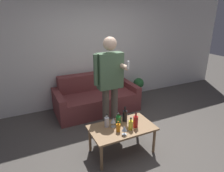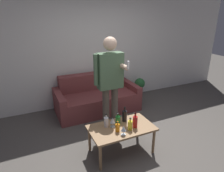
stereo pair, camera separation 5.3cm
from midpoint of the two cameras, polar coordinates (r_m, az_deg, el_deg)
ground_plane at (r=3.54m, az=8.71°, el=-17.37°), size 16.00×16.00×0.00m
wall_back at (r=4.83m, az=-4.84°, el=10.69°), size 8.00×0.06×2.70m
couch at (r=4.65m, az=-4.16°, el=-3.33°), size 1.85×0.91×0.81m
coffee_table at (r=3.23m, az=3.20°, el=-12.43°), size 1.01×0.58×0.46m
bottle_orange at (r=3.24m, az=2.17°, el=-9.64°), size 0.08×0.08×0.19m
bottle_green at (r=3.17m, az=-1.18°, el=-10.16°), size 0.07×0.07×0.22m
bottle_dark at (r=3.07m, az=2.10°, el=-11.74°), size 0.07×0.07×0.17m
bottle_yellow at (r=3.12m, az=5.69°, el=-11.01°), size 0.07×0.07×0.20m
bottle_red at (r=3.32m, az=4.09°, el=-8.43°), size 0.08×0.08×0.26m
bottle_clear at (r=3.18m, az=7.11°, el=-10.02°), size 0.08×0.08×0.25m
wine_glass_near at (r=2.98m, az=3.83°, el=-12.09°), size 0.08×0.08×0.15m
wine_glass_far at (r=3.16m, az=0.67°, el=-9.85°), size 0.07×0.07×0.16m
person_standing_front at (r=3.57m, az=-0.16°, el=2.27°), size 0.53×0.46×1.77m
potted_plant at (r=5.34m, az=8.19°, el=0.29°), size 0.27×0.27×0.53m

